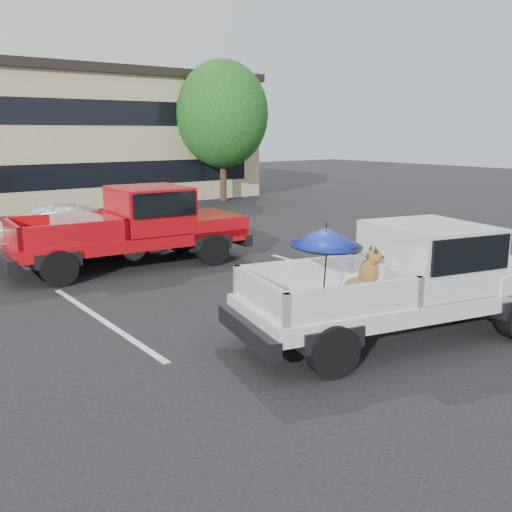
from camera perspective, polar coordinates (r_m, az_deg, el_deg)
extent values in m
plane|color=black|center=(10.71, 4.21, -6.06)|extent=(90.00, 90.00, 0.00)
cube|color=silver|center=(10.87, -15.12, -6.18)|extent=(0.12, 5.00, 0.01)
cube|color=silver|center=(14.09, 8.08, -1.64)|extent=(0.12, 5.00, 0.01)
cube|color=tan|center=(29.94, -20.34, 10.85)|extent=(20.00, 8.00, 6.00)
cube|color=black|center=(30.06, -20.80, 16.75)|extent=(20.40, 8.40, 0.40)
cube|color=black|center=(26.22, -17.54, 7.65)|extent=(18.00, 0.08, 1.10)
cube|color=black|center=(26.17, -17.93, 13.55)|extent=(18.00, 0.08, 1.10)
cylinder|color=#332114|center=(28.46, -3.30, 8.24)|extent=(0.32, 0.32, 2.73)
ellipsoid|color=#144615|center=(28.40, -3.38, 13.99)|extent=(4.46, 4.46, 5.13)
cylinder|color=#332114|center=(34.15, -15.15, 8.63)|extent=(0.32, 0.32, 2.86)
ellipsoid|color=#144615|center=(34.12, -15.44, 13.64)|extent=(4.68, 4.68, 5.38)
cylinder|color=black|center=(8.13, 7.64, -9.38)|extent=(0.80, 0.44, 0.76)
cylinder|color=black|center=(9.65, 1.90, -5.75)|extent=(0.80, 0.44, 0.76)
cylinder|color=black|center=(11.62, 18.12, -3.23)|extent=(0.80, 0.44, 0.76)
cube|color=silver|center=(9.77, 14.16, -4.12)|extent=(5.68, 3.07, 0.28)
cube|color=silver|center=(11.04, 22.44, -1.68)|extent=(1.89, 2.21, 0.46)
cube|color=black|center=(8.46, -0.88, -7.51)|extent=(0.61, 1.95, 0.28)
cube|color=silver|center=(9.95, 16.86, 0.06)|extent=(2.02, 2.16, 1.05)
cube|color=black|center=(9.91, 16.93, 1.19)|extent=(1.89, 2.23, 0.55)
cube|color=black|center=(8.95, 6.81, -4.93)|extent=(2.65, 2.31, 0.10)
cube|color=silver|center=(9.60, 4.21, -1.83)|extent=(2.26, 0.61, 0.50)
cube|color=silver|center=(8.17, 9.99, -4.53)|extent=(2.26, 0.61, 0.50)
cube|color=silver|center=(8.38, 0.37, -3.91)|extent=(0.51, 1.82, 0.50)
cube|color=silver|center=(9.47, 12.60, -2.30)|extent=(0.51, 1.82, 0.50)
ellipsoid|color=brown|center=(9.20, 10.18, -3.13)|extent=(0.60, 0.54, 0.35)
cylinder|color=brown|center=(9.30, 11.91, -3.31)|extent=(0.08, 0.08, 0.26)
cylinder|color=brown|center=(9.43, 11.29, -3.05)|extent=(0.08, 0.08, 0.26)
ellipsoid|color=brown|center=(9.24, 11.18, -1.70)|extent=(0.39, 0.36, 0.47)
cylinder|color=red|center=(9.22, 11.33, -0.77)|extent=(0.23, 0.23, 0.04)
sphere|color=brown|center=(9.24, 11.74, -0.08)|extent=(0.25, 0.25, 0.25)
cone|color=black|center=(9.33, 12.43, -0.13)|extent=(0.20, 0.15, 0.12)
cone|color=black|center=(9.15, 11.90, 0.62)|extent=(0.09, 0.09, 0.13)
cone|color=black|center=(9.25, 11.43, 0.77)|extent=(0.09, 0.09, 0.13)
cylinder|color=brown|center=(9.12, 9.14, -3.92)|extent=(0.31, 0.05, 0.11)
cylinder|color=black|center=(8.63, 6.92, -1.62)|extent=(0.02, 0.10, 1.05)
cone|color=#1324AC|center=(8.52, 7.01, 1.94)|extent=(1.10, 1.12, 0.36)
cylinder|color=black|center=(8.49, 7.04, 3.00)|extent=(0.02, 0.02, 0.10)
cylinder|color=black|center=(8.54, 6.99, 1.08)|extent=(1.10, 1.10, 0.09)
cylinder|color=black|center=(13.39, -19.11, -1.17)|extent=(0.84, 0.37, 0.81)
cylinder|color=black|center=(15.28, -20.83, 0.31)|extent=(0.84, 0.37, 0.81)
cylinder|color=black|center=(14.70, -4.35, 0.65)|extent=(0.84, 0.37, 0.81)
cylinder|color=black|center=(16.44, -7.58, 1.82)|extent=(0.84, 0.37, 0.81)
cube|color=#A80910|center=(14.79, -12.61, 1.68)|extent=(5.93, 2.52, 0.30)
cube|color=#A80910|center=(15.59, -5.21, 3.30)|extent=(1.77, 2.18, 0.49)
cube|color=black|center=(16.03, -2.63, 2.11)|extent=(0.39, 2.11, 0.32)
cube|color=black|center=(14.15, -23.87, -0.32)|extent=(0.36, 2.11, 0.30)
cube|color=#A80910|center=(14.88, -10.60, 4.68)|extent=(1.92, 2.11, 1.13)
cube|color=black|center=(14.86, -10.64, 5.49)|extent=(1.77, 2.20, 0.59)
cube|color=black|center=(14.35, -18.47, 1.28)|extent=(2.62, 2.17, 0.11)
cube|color=#A80910|center=(15.19, -19.40, 3.03)|extent=(2.47, 0.31, 0.54)
cube|color=#A80910|center=(13.40, -17.59, 2.00)|extent=(2.47, 0.31, 0.54)
cube|color=#A80910|center=(14.07, -23.21, 2.04)|extent=(0.27, 1.97, 0.54)
cube|color=#A80910|center=(14.61, -14.07, 3.02)|extent=(0.27, 1.97, 0.54)
imported|color=#A7A9AE|center=(15.97, -17.07, 2.22)|extent=(4.63, 2.58, 1.44)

